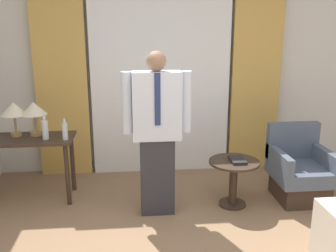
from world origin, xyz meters
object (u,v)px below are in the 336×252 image
desk (25,149)px  bottle_by_lamp (65,131)px  armchair (299,173)px  side_table (234,175)px  table_lamp_right (34,110)px  bottle_near_edge (45,129)px  person (157,129)px  book (237,160)px  table_lamp_left (14,110)px

desk → bottle_by_lamp: (0.46, -0.11, 0.22)m
armchair → side_table: 0.80m
table_lamp_right → bottle_near_edge: (0.14, -0.16, -0.19)m
bottle_by_lamp → person: 1.03m
person → armchair: bearing=6.2°
bottle_near_edge → person: size_ratio=0.16×
desk → side_table: bearing=-9.7°
table_lamp_right → side_table: 2.30m
armchair → book: bearing=-171.1°
bottle_by_lamp → person: (0.97, -0.35, 0.09)m
bottle_near_edge → book: 2.09m
armchair → bottle_by_lamp: bearing=176.3°
desk → book: size_ratio=4.46×
bottle_near_edge → armchair: 2.86m
bottle_near_edge → side_table: size_ratio=0.49×
table_lamp_left → bottle_by_lamp: table_lamp_left is taller
book → person: bearing=-176.2°
table_lamp_right → bottle_by_lamp: (0.36, -0.20, -0.20)m
table_lamp_right → book: table_lamp_right is taller
book → bottle_near_edge: bearing=170.7°
bottle_near_edge → armchair: (2.80, -0.21, -0.53)m
desk → person: (1.43, -0.46, 0.31)m
table_lamp_right → bottle_by_lamp: size_ratio=1.62×
table_lamp_left → armchair: bearing=-6.7°
armchair → bottle_near_edge: bearing=175.6°
bottle_near_edge → armchair: size_ratio=0.32×
bottle_by_lamp → person: person is taller
desk → armchair: size_ratio=1.27×
person → armchair: person is taller
bottle_near_edge → desk: bearing=164.2°
side_table → book: bearing=-29.5°
person → table_lamp_right: bearing=157.5°
table_lamp_left → book: table_lamp_left is taller
table_lamp_left → book: (2.39, -0.49, -0.49)m
bottle_by_lamp → armchair: size_ratio=0.28×
table_lamp_left → armchair: table_lamp_left is taller
table_lamp_left → bottle_near_edge: bearing=-24.1°
bottle_by_lamp → armchair: bottle_by_lamp is taller
person → book: size_ratio=7.11×
bottle_by_lamp → book: 1.87m
desk → bottle_by_lamp: bottle_by_lamp is taller
desk → bottle_near_edge: size_ratio=3.99×
desk → person: 1.53m
bottle_by_lamp → side_table: size_ratio=0.43×
book → bottle_by_lamp: bearing=171.1°
table_lamp_left → table_lamp_right: size_ratio=1.00×
desk → side_table: (2.26, -0.39, -0.25)m
bottle_near_edge → armchair: bottle_near_edge is taller
side_table → desk: bearing=170.3°
table_lamp_right → person: (1.32, -0.55, -0.11)m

